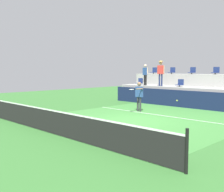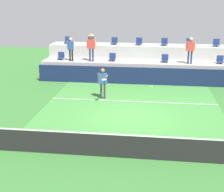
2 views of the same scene
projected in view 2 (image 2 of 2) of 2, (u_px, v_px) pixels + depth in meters
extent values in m
plane|color=#336B2D|center=(130.00, 117.00, 15.12)|extent=(40.00, 40.00, 0.00)
cube|color=#3D7F38|center=(131.00, 110.00, 16.06)|extent=(9.00, 10.00, 0.01)
cube|color=white|center=(133.00, 101.00, 17.38)|extent=(9.00, 0.06, 0.00)
cube|color=black|center=(121.00, 146.00, 11.19)|extent=(10.40, 0.01, 0.87)
cube|color=white|center=(121.00, 135.00, 11.06)|extent=(10.40, 0.02, 0.05)
cube|color=#141E42|center=(137.00, 76.00, 20.63)|extent=(13.00, 0.16, 1.10)
cube|color=#9E9E99|center=(138.00, 70.00, 21.84)|extent=(13.00, 1.80, 1.25)
cube|color=#9E9E99|center=(139.00, 59.00, 23.41)|extent=(13.00, 1.80, 2.10)
cylinder|color=#2D2D33|center=(61.00, 59.00, 22.14)|extent=(0.08, 0.08, 0.10)
cube|color=navy|center=(61.00, 58.00, 22.12)|extent=(0.44, 0.40, 0.04)
cube|color=navy|center=(61.00, 55.00, 22.23)|extent=(0.44, 0.04, 0.38)
cylinder|color=#2D2D33|center=(112.00, 60.00, 21.70)|extent=(0.08, 0.08, 0.10)
cube|color=navy|center=(112.00, 59.00, 21.68)|extent=(0.44, 0.40, 0.04)
cube|color=navy|center=(113.00, 56.00, 21.79)|extent=(0.44, 0.04, 0.38)
cylinder|color=#2D2D33|center=(165.00, 62.00, 21.27)|extent=(0.08, 0.08, 0.10)
cube|color=navy|center=(165.00, 61.00, 21.25)|extent=(0.44, 0.40, 0.04)
cube|color=navy|center=(165.00, 57.00, 21.36)|extent=(0.44, 0.04, 0.38)
cylinder|color=#2D2D33|center=(220.00, 63.00, 20.84)|extent=(0.08, 0.08, 0.10)
cube|color=navy|center=(220.00, 62.00, 20.82)|extent=(0.44, 0.40, 0.04)
cube|color=navy|center=(220.00, 58.00, 20.93)|extent=(0.44, 0.04, 0.38)
cylinder|color=#2D2D33|center=(67.00, 43.00, 23.58)|extent=(0.08, 0.08, 0.10)
cube|color=navy|center=(67.00, 42.00, 23.56)|extent=(0.44, 0.40, 0.04)
cube|color=navy|center=(68.00, 39.00, 23.67)|extent=(0.44, 0.04, 0.38)
cylinder|color=#2D2D33|center=(91.00, 44.00, 23.37)|extent=(0.08, 0.08, 0.10)
cube|color=navy|center=(91.00, 43.00, 23.35)|extent=(0.44, 0.40, 0.04)
cube|color=navy|center=(91.00, 39.00, 23.46)|extent=(0.44, 0.04, 0.38)
cylinder|color=#2D2D33|center=(114.00, 44.00, 23.16)|extent=(0.08, 0.08, 0.10)
cube|color=navy|center=(114.00, 43.00, 23.14)|extent=(0.44, 0.40, 0.04)
cube|color=navy|center=(115.00, 40.00, 23.25)|extent=(0.44, 0.04, 0.38)
cylinder|color=#2D2D33|center=(139.00, 44.00, 22.94)|extent=(0.08, 0.08, 0.10)
cube|color=navy|center=(139.00, 43.00, 22.92)|extent=(0.44, 0.40, 0.04)
cube|color=navy|center=(139.00, 40.00, 23.03)|extent=(0.44, 0.04, 0.38)
cylinder|color=#2D2D33|center=(164.00, 45.00, 22.72)|extent=(0.08, 0.08, 0.10)
cube|color=navy|center=(164.00, 44.00, 22.70)|extent=(0.44, 0.40, 0.04)
cube|color=navy|center=(165.00, 41.00, 22.81)|extent=(0.44, 0.04, 0.38)
cylinder|color=#2D2D33|center=(189.00, 45.00, 22.51)|extent=(0.08, 0.08, 0.10)
cube|color=navy|center=(189.00, 44.00, 22.49)|extent=(0.44, 0.40, 0.04)
cube|color=navy|center=(189.00, 41.00, 22.60)|extent=(0.44, 0.04, 0.38)
cylinder|color=#2D2D33|center=(216.00, 46.00, 22.29)|extent=(0.08, 0.08, 0.10)
cube|color=navy|center=(217.00, 45.00, 22.27)|extent=(0.44, 0.40, 0.04)
cube|color=navy|center=(216.00, 41.00, 22.38)|extent=(0.44, 0.04, 0.38)
cylinder|color=#2D2D33|center=(101.00, 91.00, 17.77)|extent=(0.12, 0.12, 0.84)
cylinder|color=#2D2D33|center=(105.00, 91.00, 17.74)|extent=(0.12, 0.12, 0.84)
cube|color=#2D4C8C|center=(103.00, 79.00, 17.54)|extent=(0.47, 0.20, 0.60)
sphere|color=#846047|center=(103.00, 71.00, 17.40)|extent=(0.24, 0.24, 0.23)
cylinder|color=#846047|center=(98.00, 78.00, 17.58)|extent=(0.07, 0.07, 0.56)
cylinder|color=#846047|center=(107.00, 77.00, 17.18)|extent=(0.10, 0.54, 0.07)
cylinder|color=black|center=(105.00, 78.00, 16.84)|extent=(0.05, 0.26, 0.04)
ellipsoid|color=silver|center=(104.00, 79.00, 16.58)|extent=(0.27, 0.33, 0.03)
cylinder|color=black|center=(70.00, 55.00, 21.68)|extent=(0.13, 0.13, 0.78)
cylinder|color=black|center=(72.00, 55.00, 21.63)|extent=(0.13, 0.13, 0.78)
cube|color=#2D4C8C|center=(71.00, 45.00, 21.45)|extent=(0.45, 0.26, 0.55)
sphere|color=beige|center=(71.00, 39.00, 21.33)|extent=(0.25, 0.25, 0.21)
cylinder|color=beige|center=(67.00, 45.00, 21.52)|extent=(0.08, 0.08, 0.52)
cylinder|color=beige|center=(74.00, 45.00, 21.37)|extent=(0.08, 0.08, 0.52)
cylinder|color=navy|center=(90.00, 55.00, 21.48)|extent=(0.11, 0.11, 0.87)
cylinder|color=navy|center=(93.00, 55.00, 21.46)|extent=(0.11, 0.11, 0.87)
cube|color=red|center=(91.00, 44.00, 21.25)|extent=(0.47, 0.18, 0.62)
sphere|color=tan|center=(91.00, 37.00, 21.11)|extent=(0.24, 0.24, 0.24)
cylinder|color=tan|center=(87.00, 44.00, 21.27)|extent=(0.07, 0.07, 0.58)
cylinder|color=tan|center=(95.00, 44.00, 21.21)|extent=(0.07, 0.07, 0.58)
cylinder|color=tan|center=(91.00, 35.00, 21.08)|extent=(0.43, 0.43, 0.01)
cylinder|color=tan|center=(91.00, 35.00, 21.07)|extent=(0.25, 0.25, 0.09)
cylinder|color=navy|center=(188.00, 57.00, 20.69)|extent=(0.12, 0.12, 0.85)
cylinder|color=navy|center=(191.00, 57.00, 20.68)|extent=(0.12, 0.12, 0.85)
cube|color=red|center=(191.00, 46.00, 20.47)|extent=(0.47, 0.20, 0.60)
sphere|color=tan|center=(191.00, 39.00, 20.33)|extent=(0.24, 0.24, 0.23)
cylinder|color=tan|center=(187.00, 46.00, 20.48)|extent=(0.07, 0.07, 0.56)
cylinder|color=tan|center=(195.00, 46.00, 20.45)|extent=(0.07, 0.07, 0.56)
sphere|color=#CCE033|center=(152.00, 87.00, 17.00)|extent=(0.07, 0.07, 0.07)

